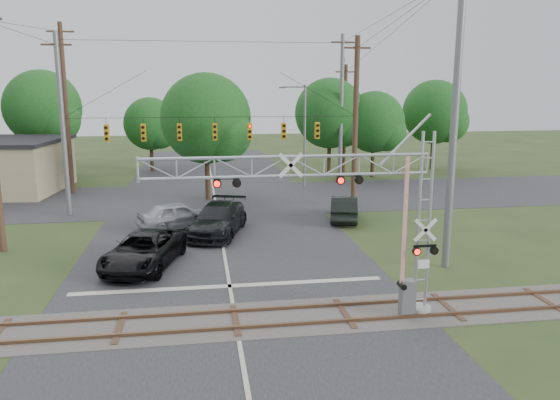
{
  "coord_description": "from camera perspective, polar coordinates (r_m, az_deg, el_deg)",
  "views": [
    {
      "loc": [
        -1.14,
        -16.12,
        8.18
      ],
      "look_at": [
        2.43,
        7.5,
        3.21
      ],
      "focal_mm": 35.0,
      "sensor_mm": 36.0,
      "label": 1
    }
  ],
  "objects": [
    {
      "name": "suv_dark",
      "position": [
        34.27,
        6.71,
        -0.84
      ],
      "size": [
        2.73,
        4.85,
        1.51
      ],
      "primitive_type": "imported",
      "rotation": [
        0.0,
        0.0,
        2.88
      ],
      "color": "black",
      "rests_on": "ground"
    },
    {
      "name": "ground",
      "position": [
        18.12,
        -4.2,
        -15.12
      ],
      "size": [
        160.0,
        160.0,
        0.0
      ],
      "primitive_type": "plane",
      "color": "#293F1D",
      "rests_on": "ground"
    },
    {
      "name": "streetlight",
      "position": [
        44.86,
        2.39,
        7.25
      ],
      "size": [
        2.23,
        0.23,
        8.35
      ],
      "color": "slate",
      "rests_on": "ground"
    },
    {
      "name": "utility_poles",
      "position": [
        38.08,
        -3.59,
        8.87
      ],
      "size": [
        26.02,
        29.12,
        13.57
      ],
      "color": "#41291E",
      "rests_on": "ground"
    },
    {
      "name": "railroad_track",
      "position": [
        19.9,
        -4.66,
        -12.45
      ],
      "size": [
        90.0,
        3.2,
        0.17
      ],
      "color": "#433F3A",
      "rests_on": "ground"
    },
    {
      "name": "road_main",
      "position": [
        27.4,
        -5.84,
        -5.66
      ],
      "size": [
        14.0,
        90.0,
        0.02
      ],
      "primitive_type": "cube",
      "color": "#272729",
      "rests_on": "ground"
    },
    {
      "name": "crossing_gantry",
      "position": [
        18.86,
        6.58,
        -0.65
      ],
      "size": [
        10.3,
        0.85,
        6.69
      ],
      "color": "#999993",
      "rests_on": "ground"
    },
    {
      "name": "traffic_signal_span",
      "position": [
        36.27,
        -5.43,
        7.71
      ],
      "size": [
        19.34,
        0.36,
        11.5
      ],
      "color": "slate",
      "rests_on": "ground"
    },
    {
      "name": "road_cross",
      "position": [
        40.96,
        -6.83,
        0.16
      ],
      "size": [
        90.0,
        12.0,
        0.02
      ],
      "primitive_type": "cube",
      "color": "#272729",
      "rests_on": "ground"
    },
    {
      "name": "sedan_silver",
      "position": [
        32.54,
        -10.59,
        -1.56
      ],
      "size": [
        5.06,
        3.42,
        1.6
      ],
      "primitive_type": "imported",
      "rotation": [
        0.0,
        0.0,
        1.93
      ],
      "color": "#A5A9AC",
      "rests_on": "ground"
    },
    {
      "name": "pickup_black",
      "position": [
        25.95,
        -14.07,
        -5.14
      ],
      "size": [
        4.07,
        6.25,
        1.6
      ],
      "primitive_type": "imported",
      "rotation": [
        0.0,
        0.0,
        -0.26
      ],
      "color": "black",
      "rests_on": "ground"
    },
    {
      "name": "treeline",
      "position": [
        49.78,
        -7.8,
        8.82
      ],
      "size": [
        51.3,
        20.54,
        9.74
      ],
      "color": "#3A291A",
      "rests_on": "ground"
    },
    {
      "name": "car_dark",
      "position": [
        30.9,
        -6.48,
        -2.02
      ],
      "size": [
        4.03,
        6.42,
        1.73
      ],
      "primitive_type": "imported",
      "rotation": [
        0.0,
        0.0,
        -0.29
      ],
      "color": "black",
      "rests_on": "ground"
    }
  ]
}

